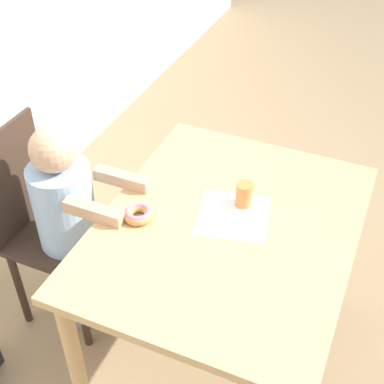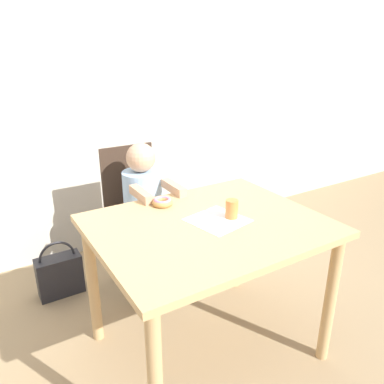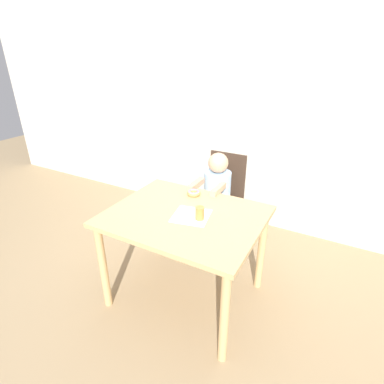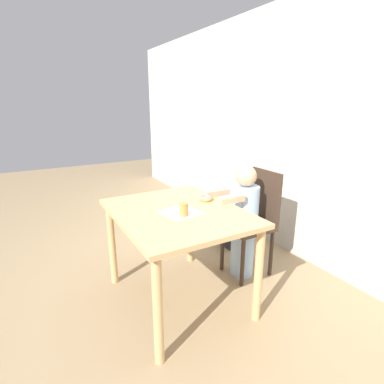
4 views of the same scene
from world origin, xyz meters
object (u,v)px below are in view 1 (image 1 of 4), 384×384
object	(u,v)px
donut	(138,214)
cup	(244,195)
child_figure	(70,231)
chair	(47,229)

from	to	relation	value
donut	cup	world-z (taller)	cup
child_figure	cup	world-z (taller)	child_figure
child_figure	cup	distance (m)	0.77
cup	child_figure	bearing A→B (deg)	104.13
child_figure	donut	world-z (taller)	child_figure
chair	cup	xyz separation A→B (m)	(0.17, -0.81, 0.33)
chair	donut	bearing A→B (deg)	-95.55
chair	donut	distance (m)	0.58
chair	cup	distance (m)	0.89
chair	cup	size ratio (longest dim) A/B	9.98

